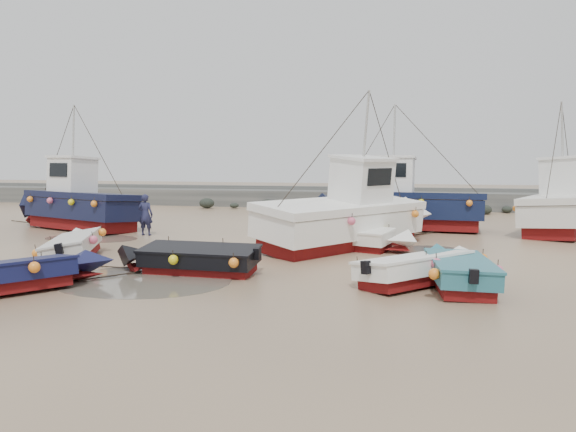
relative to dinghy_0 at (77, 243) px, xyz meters
name	(u,v)px	position (x,y,z in m)	size (l,w,h in m)	color
ground	(257,265)	(6.65, 0.11, -0.54)	(120.00, 120.00, 0.00)	tan
seawall	(342,199)	(6.70, 22.10, 0.08)	(60.00, 4.92, 1.50)	#61605C
puddle_a	(143,281)	(4.05, -2.89, -0.54)	(5.26, 5.26, 0.01)	#5F584B
puddle_b	(430,252)	(12.40, 4.20, -0.54)	(3.15, 3.15, 0.01)	#5F584B
puddle_c	(91,238)	(-2.27, 4.47, -0.54)	(4.32, 4.32, 0.01)	#5F584B
puddle_d	(325,225)	(7.18, 11.52, -0.54)	(5.69, 5.69, 0.01)	#5F584B
dinghy_0	(77,243)	(0.00, 0.00, 0.00)	(3.04, 5.89, 1.43)	#6B0B0A
dinghy_1	(8,272)	(1.19, -4.98, 0.00)	(4.45, 5.56, 1.43)	#6B0B0A
dinghy_2	(457,267)	(12.98, -1.55, 0.01)	(2.14, 5.68, 1.43)	#6B0B0A
dinghy_3	(425,265)	(12.09, -1.46, 0.00)	(4.43, 4.84, 1.43)	#6B0B0A
dinghy_4	(189,255)	(4.92, -1.51, 0.00)	(6.02, 2.04, 1.43)	#6B0B0A
dinghy_5	(361,236)	(9.77, 3.99, 0.02)	(5.22, 2.70, 1.43)	#6B0B0A
cabin_boat_0	(73,202)	(-5.00, 7.34, 0.81)	(9.35, 4.88, 6.22)	#6B0B0A
cabin_boat_1	(350,214)	(9.25, 4.85, 0.78)	(7.27, 9.45, 6.22)	#6B0B0A
cabin_boat_2	(399,203)	(11.00, 10.76, 0.80)	(10.12, 3.33, 6.22)	#6B0B0A
cabin_boat_3	(565,204)	(18.76, 11.12, 0.83)	(5.24, 8.82, 6.22)	#6B0B0A
person	(146,235)	(-0.35, 5.96, -0.54)	(0.70, 0.46, 1.92)	#1D1F3D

